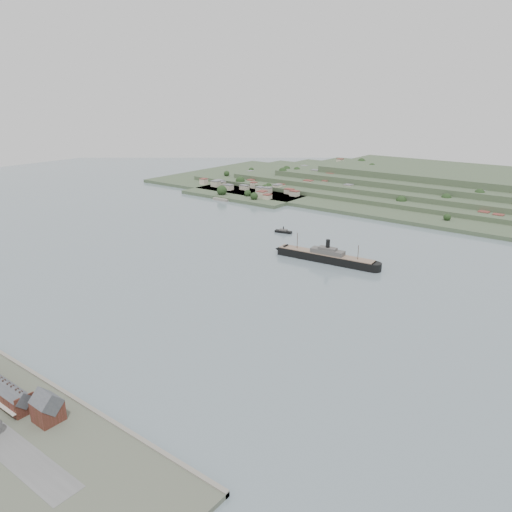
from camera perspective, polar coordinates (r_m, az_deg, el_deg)
The scene contains 5 objects.
ground at distance 342.66m, azimuth -0.92°, elevation -3.73°, with size 1400.00×1400.00×0.00m, color slate.
gabled_building at distance 225.46m, azimuth -22.74°, elevation -15.67°, with size 10.40×10.18×14.09m.
far_peninsula at distance 673.47m, azimuth 22.59°, elevation 7.00°, with size 760.00×309.00×30.00m.
steamship at distance 398.91m, azimuth 7.64°, elevation -0.02°, with size 91.76×18.78×22.01m.
ferry_west at distance 475.63m, azimuth 3.15°, elevation 2.83°, with size 17.15×7.87×6.21m.
Camera 1 is at (198.18, -247.82, 129.33)m, focal length 35.00 mm.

